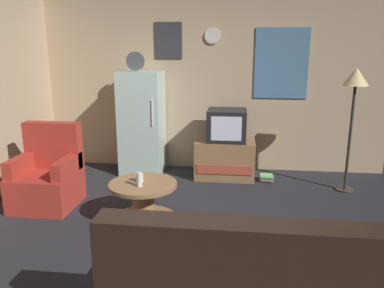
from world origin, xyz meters
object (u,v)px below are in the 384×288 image
Objects in this scene: crt_tv at (227,125)px; armchair at (48,177)px; coffee_table at (144,202)px; book_stack at (266,178)px; fridge at (142,122)px; mug_ceramic_white at (140,178)px; standing_lamp at (355,87)px; tv_stand at (225,159)px; wine_glass at (139,179)px.

armchair is (-2.06, -1.25, -0.43)m from crt_tv.
coffee_table is 2.04m from book_stack.
fridge is 19.67× the size of mug_ceramic_white.
standing_lamp is 1.66m from book_stack.
standing_lamp is at bearing -12.17° from tv_stand.
tv_stand reaches higher than coffee_table.
crt_tv is (1.25, -0.11, 0.01)m from fridge.
mug_ceramic_white is 2.08m from book_stack.
wine_glass reaches higher than tv_stand.
tv_stand is 1.89m from wine_glass.
standing_lamp is (2.82, -0.46, 0.60)m from fridge.
wine_glass is 0.14m from mug_ceramic_white.
crt_tv reaches higher than armchair.
armchair reaches higher than wine_glass.
crt_tv is 1.72m from standing_lamp.
tv_stand is 4.08× the size of book_stack.
tv_stand reaches higher than mug_ceramic_white.
crt_tv is 0.56× the size of armchair.
book_stack is (1.44, 1.44, -0.44)m from mug_ceramic_white.
mug_ceramic_white is at bearing 143.37° from coffee_table.
armchair is (-0.81, -1.36, -0.42)m from fridge.
standing_lamp is at bearing 26.33° from mug_ceramic_white.
crt_tv is 1.90m from wine_glass.
coffee_table is 1.29m from armchair.
armchair is 2.88m from book_stack.
tv_stand is 0.64m from book_stack.
fridge reaches higher than tv_stand.
standing_lamp reaches higher than armchair.
armchair reaches higher than mug_ceramic_white.
mug_ceramic_white is 0.44× the size of book_stack.
crt_tv is at bearing 62.51° from coffee_table.
mug_ceramic_white is 1.24m from armchair.
standing_lamp is 2.93m from coffee_table.
standing_lamp is at bearing -12.27° from crt_tv.
crt_tv is at bearing 63.78° from wine_glass.
mug_ceramic_white is at bearing -134.98° from book_stack.
tv_stand is 2.39m from armchair.
book_stack is at bearing 45.02° from mug_ceramic_white.
crt_tv is 3.60× the size of wine_glass.
standing_lamp is 2.88m from wine_glass.
fridge reaches higher than coffee_table.
tv_stand is at bearing -5.27° from fridge.
armchair is (-2.04, -1.25, 0.06)m from tv_stand.
wine_glass is at bearing -116.22° from crt_tv.
tv_stand is 9.33× the size of mug_ceramic_white.
armchair is (-1.23, 0.44, -0.18)m from wine_glass.
fridge is 11.80× the size of wine_glass.
wine_glass is (-0.83, -1.69, -0.25)m from crt_tv.
fridge is at bearing 174.76° from crt_tv.
book_stack is at bearing -10.92° from crt_tv.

